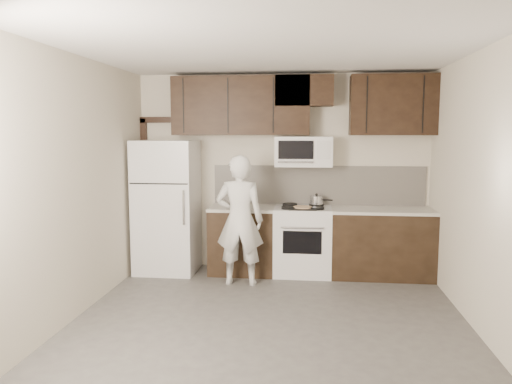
% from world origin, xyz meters
% --- Properties ---
extents(floor, '(4.50, 4.50, 0.00)m').
position_xyz_m(floor, '(0.00, 0.00, 0.00)').
color(floor, '#4A4745').
rests_on(floor, ground).
extents(back_wall, '(4.00, 0.00, 4.00)m').
position_xyz_m(back_wall, '(0.00, 2.25, 1.35)').
color(back_wall, beige).
rests_on(back_wall, ground).
extents(ceiling, '(4.50, 4.50, 0.00)m').
position_xyz_m(ceiling, '(0.00, 0.00, 2.70)').
color(ceiling, white).
rests_on(ceiling, back_wall).
extents(counter_run, '(2.95, 0.64, 0.91)m').
position_xyz_m(counter_run, '(0.60, 1.94, 0.46)').
color(counter_run, black).
rests_on(counter_run, floor).
extents(stove, '(0.76, 0.66, 0.94)m').
position_xyz_m(stove, '(0.30, 1.94, 0.46)').
color(stove, white).
rests_on(stove, floor).
extents(backsplash, '(2.90, 0.02, 0.54)m').
position_xyz_m(backsplash, '(0.50, 2.24, 1.18)').
color(backsplash, beige).
rests_on(backsplash, counter_run).
extents(upper_cabinets, '(3.48, 0.35, 0.78)m').
position_xyz_m(upper_cabinets, '(0.21, 2.08, 2.28)').
color(upper_cabinets, black).
rests_on(upper_cabinets, back_wall).
extents(microwave, '(0.76, 0.42, 0.40)m').
position_xyz_m(microwave, '(0.30, 2.06, 1.65)').
color(microwave, white).
rests_on(microwave, upper_cabinets).
extents(refrigerator, '(0.80, 0.76, 1.80)m').
position_xyz_m(refrigerator, '(-1.55, 1.89, 0.90)').
color(refrigerator, white).
rests_on(refrigerator, floor).
extents(door_trim, '(0.50, 0.08, 2.12)m').
position_xyz_m(door_trim, '(-1.92, 2.21, 1.25)').
color(door_trim, black).
rests_on(door_trim, floor).
extents(saucepan, '(0.31, 0.18, 0.17)m').
position_xyz_m(saucepan, '(0.48, 2.09, 0.98)').
color(saucepan, silver).
rests_on(saucepan, stove).
extents(baking_tray, '(0.36, 0.27, 0.02)m').
position_xyz_m(baking_tray, '(0.30, 1.79, 0.92)').
color(baking_tray, black).
rests_on(baking_tray, counter_run).
extents(pizza, '(0.24, 0.24, 0.02)m').
position_xyz_m(pizza, '(0.30, 1.79, 0.94)').
color(pizza, beige).
rests_on(pizza, baking_tray).
extents(person, '(0.60, 0.40, 1.64)m').
position_xyz_m(person, '(-0.48, 1.40, 0.82)').
color(person, silver).
rests_on(person, floor).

